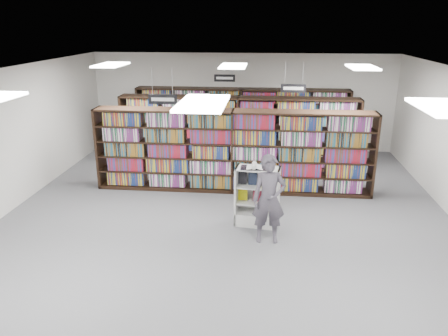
# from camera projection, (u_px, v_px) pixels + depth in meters

# --- Properties ---
(floor) EXTENTS (12.00, 12.00, 0.00)m
(floor) POSITION_uv_depth(u_px,v_px,m) (225.00, 223.00, 9.48)
(floor) COLOR #4A4B4F
(floor) RESTS_ON ground
(ceiling) EXTENTS (10.00, 12.00, 0.10)m
(ceiling) POSITION_uv_depth(u_px,v_px,m) (225.00, 74.00, 8.46)
(ceiling) COLOR silver
(ceiling) RESTS_ON wall_back
(wall_back) EXTENTS (10.00, 0.10, 3.20)m
(wall_back) POSITION_uv_depth(u_px,v_px,m) (242.00, 102.00, 14.63)
(wall_back) COLOR silver
(wall_back) RESTS_ON ground
(bookshelf_row_near) EXTENTS (7.00, 0.60, 2.10)m
(bookshelf_row_near) POSITION_uv_depth(u_px,v_px,m) (233.00, 151.00, 11.04)
(bookshelf_row_near) COLOR black
(bookshelf_row_near) RESTS_ON floor
(bookshelf_row_mid) EXTENTS (7.00, 0.60, 2.10)m
(bookshelf_row_mid) POSITION_uv_depth(u_px,v_px,m) (238.00, 132.00, 12.92)
(bookshelf_row_mid) COLOR black
(bookshelf_row_mid) RESTS_ON floor
(bookshelf_row_far) EXTENTS (7.00, 0.60, 2.10)m
(bookshelf_row_far) POSITION_uv_depth(u_px,v_px,m) (242.00, 120.00, 14.53)
(bookshelf_row_far) COLOR black
(bookshelf_row_far) RESTS_ON floor
(aisle_sign_left) EXTENTS (0.65, 0.02, 0.80)m
(aisle_sign_left) POSITION_uv_depth(u_px,v_px,m) (163.00, 98.00, 9.76)
(aisle_sign_left) COLOR #B2B2B7
(aisle_sign_left) RESTS_ON ceiling
(aisle_sign_right) EXTENTS (0.65, 0.02, 0.80)m
(aisle_sign_right) POSITION_uv_depth(u_px,v_px,m) (293.00, 88.00, 11.37)
(aisle_sign_right) COLOR #B2B2B7
(aisle_sign_right) RESTS_ON ceiling
(aisle_sign_center) EXTENTS (0.65, 0.02, 0.80)m
(aisle_sign_center) POSITION_uv_depth(u_px,v_px,m) (225.00, 77.00, 13.44)
(aisle_sign_center) COLOR #B2B2B7
(aisle_sign_center) RESTS_ON ceiling
(troffer_front_center) EXTENTS (0.60, 1.20, 0.04)m
(troffer_front_center) POSITION_uv_depth(u_px,v_px,m) (203.00, 103.00, 5.65)
(troffer_front_center) COLOR white
(troffer_front_center) RESTS_ON ceiling
(troffer_front_right) EXTENTS (0.60, 1.20, 0.04)m
(troffer_front_right) POSITION_uv_depth(u_px,v_px,m) (444.00, 107.00, 5.37)
(troffer_front_right) COLOR white
(troffer_front_right) RESTS_ON ceiling
(troffer_back_left) EXTENTS (0.60, 1.20, 0.04)m
(troffer_back_left) POSITION_uv_depth(u_px,v_px,m) (111.00, 65.00, 10.64)
(troffer_back_left) COLOR white
(troffer_back_left) RESTS_ON ceiling
(troffer_back_center) EXTENTS (0.60, 1.20, 0.04)m
(troffer_back_center) POSITION_uv_depth(u_px,v_px,m) (233.00, 66.00, 10.36)
(troffer_back_center) COLOR white
(troffer_back_center) RESTS_ON ceiling
(troffer_back_right) EXTENTS (0.60, 1.20, 0.04)m
(troffer_back_right) POSITION_uv_depth(u_px,v_px,m) (362.00, 67.00, 10.08)
(troffer_back_right) COLOR white
(troffer_back_right) RESTS_ON ceiling
(endcap_display) EXTENTS (0.97, 0.57, 1.29)m
(endcap_display) POSITION_uv_depth(u_px,v_px,m) (257.00, 205.00, 9.34)
(endcap_display) COLOR silver
(endcap_display) RESTS_ON floor
(open_book) EXTENTS (0.59, 0.34, 0.13)m
(open_book) POSITION_uv_depth(u_px,v_px,m) (255.00, 167.00, 9.00)
(open_book) COLOR black
(open_book) RESTS_ON endcap_display
(shopper) EXTENTS (0.68, 0.48, 1.78)m
(shopper) POSITION_uv_depth(u_px,v_px,m) (269.00, 199.00, 8.45)
(shopper) COLOR #47434C
(shopper) RESTS_ON floor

